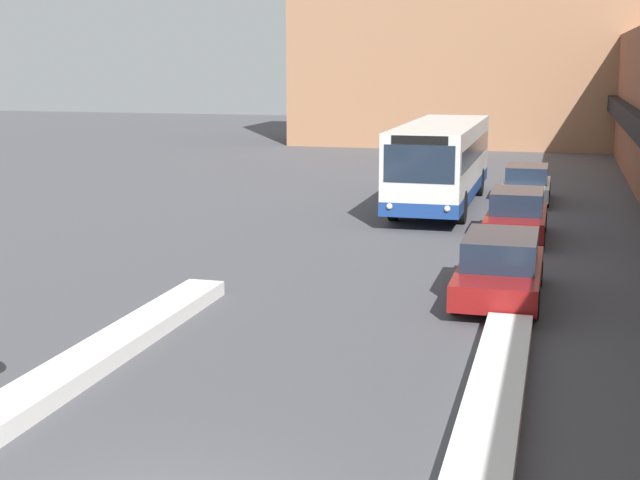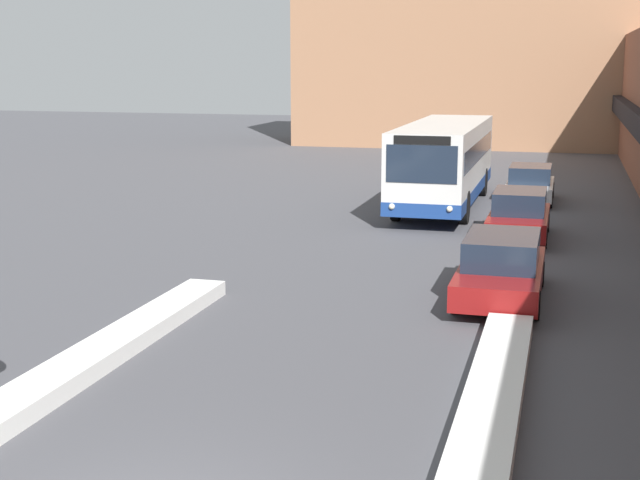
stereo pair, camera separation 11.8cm
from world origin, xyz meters
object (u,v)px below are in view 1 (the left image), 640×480
object	(u,v)px
parked_car_front	(500,267)
parked_car_back	(527,183)
city_bus	(441,161)
parked_car_middle	(517,215)

from	to	relation	value
parked_car_front	parked_car_back	size ratio (longest dim) A/B	1.11
city_bus	parked_car_middle	world-z (taller)	city_bus
parked_car_middle	parked_car_front	bearing A→B (deg)	-90.00
city_bus	parked_car_middle	distance (m)	6.41
city_bus	parked_car_middle	bearing A→B (deg)	-60.49
parked_car_middle	parked_car_back	size ratio (longest dim) A/B	1.00
parked_car_front	parked_car_middle	bearing A→B (deg)	90.00
parked_car_front	parked_car_middle	world-z (taller)	parked_car_middle
parked_car_middle	city_bus	bearing A→B (deg)	119.51
city_bus	parked_car_back	xyz separation A→B (m)	(3.12, 2.27, -1.03)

